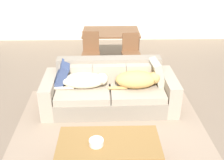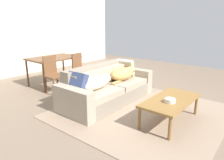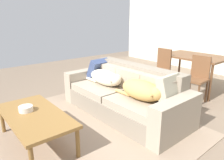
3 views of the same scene
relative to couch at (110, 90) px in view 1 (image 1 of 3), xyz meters
The scene contains 12 objects.
ground_plane 0.41m from the couch, 46.59° to the right, with size 10.00×10.00×0.00m, color #7A6652.
area_rug 0.98m from the couch, 89.93° to the right, with size 2.98×2.98×0.01m, color gray.
couch is the anchor object (origin of this frame).
dog_on_left_cushion 0.49m from the couch, 166.40° to the right, with size 0.91×0.32×0.27m.
dog_on_right_cushion 0.55m from the couch, 11.84° to the right, with size 0.88×0.40×0.29m.
throw_pillow_by_left_arm 0.88m from the couch, behind, with size 0.14×0.41×0.41m, color navy.
throw_pillow_by_right_arm 0.88m from the couch, ahead, with size 0.13×0.43×0.43m, color #AAA38A.
coffee_table 1.54m from the couch, 91.34° to the right, with size 1.27×0.63×0.43m.
bowl_on_coffee_table 1.61m from the couch, 96.73° to the right, with size 0.18×0.18×0.07m, color silver.
dining_table 2.04m from the couch, 88.21° to the left, with size 1.32×0.91×0.78m.
dining_chair_near_left 1.49m from the couch, 105.36° to the left, with size 0.41×0.41×0.92m.
dining_chair_near_right 1.50m from the couch, 70.82° to the left, with size 0.43×0.43×0.89m.
Camera 1 is at (-0.25, -3.96, 2.61)m, focal length 43.30 mm.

